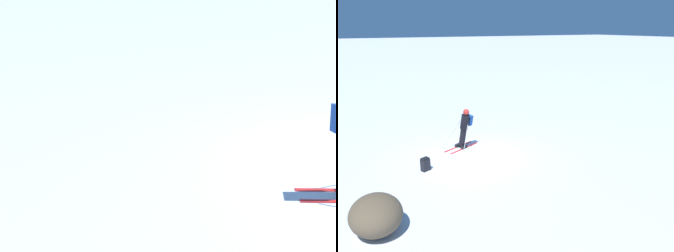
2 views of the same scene
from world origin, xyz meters
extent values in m
plane|color=white|center=(0.00, 0.00, 0.00)|extent=(300.00, 300.00, 0.00)
cube|color=red|center=(-1.30, -0.08, 0.01)|extent=(0.83, 1.56, 0.01)
cube|color=red|center=(-0.97, 0.08, 0.01)|extent=(0.83, 1.56, 0.01)
cube|color=black|center=(-1.30, -0.08, 0.07)|extent=(0.25, 0.31, 0.12)
cube|color=black|center=(-0.97, 0.08, 0.07)|extent=(0.25, 0.31, 0.12)
cylinder|color=black|center=(-1.03, 0.05, 0.52)|extent=(0.50, 0.42, 0.83)
cylinder|color=black|center=(-0.89, 0.12, 1.21)|extent=(0.57, 0.51, 0.68)
sphere|color=tan|center=(-0.81, 0.16, 1.62)|extent=(0.34, 0.32, 0.27)
sphere|color=#AD231E|center=(-0.81, 0.16, 1.65)|extent=(0.39, 0.37, 0.31)
cube|color=#194293|center=(-1.00, 0.35, 1.24)|extent=(0.41, 0.32, 0.49)
cylinder|color=#B7B7BC|center=(-1.27, -0.40, 0.61)|extent=(0.42, 0.77, 1.24)
cylinder|color=#B7B7BC|center=(-0.51, -0.03, 0.57)|extent=(0.39, 0.41, 1.14)
cube|color=black|center=(0.48, -2.01, 0.22)|extent=(0.32, 0.36, 0.44)
cube|color=black|center=(0.48, -2.01, 0.47)|extent=(0.29, 0.33, 0.06)
ellipsoid|color=brown|center=(3.59, -4.11, 0.50)|extent=(1.54, 1.31, 1.00)
camera|label=1|loc=(-8.33, -0.41, 3.87)|focal=50.00mm
camera|label=2|loc=(11.54, -4.71, 5.07)|focal=35.00mm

